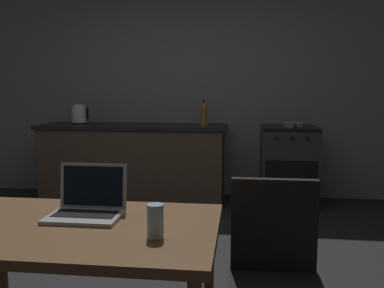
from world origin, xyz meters
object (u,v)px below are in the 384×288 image
(stove_oven, at_px, (288,165))
(drinking_glass, at_px, (155,221))
(electric_kettle, at_px, (79,115))
(laptop, at_px, (87,206))
(chair, at_px, (275,271))
(dining_table, at_px, (75,241))
(bottle, at_px, (204,114))
(frying_pan, at_px, (293,124))

(stove_oven, height_order, drinking_glass, stove_oven)
(drinking_glass, bearing_deg, electric_kettle, 116.81)
(stove_oven, xyz_separation_m, laptop, (-1.22, -2.86, 0.32))
(laptop, relative_size, drinking_glass, 2.40)
(chair, distance_m, laptop, 0.87)
(dining_table, bearing_deg, electric_kettle, 111.74)
(laptop, xyz_separation_m, bottle, (0.27, 2.81, 0.26))
(stove_oven, height_order, laptop, laptop)
(bottle, bearing_deg, stove_oven, 2.88)
(frying_pan, height_order, drinking_glass, frying_pan)
(bottle, bearing_deg, dining_table, -95.54)
(bottle, distance_m, frying_pan, 0.99)
(chair, bearing_deg, electric_kettle, 120.37)
(laptop, distance_m, drinking_glass, 0.43)
(dining_table, relative_size, drinking_glass, 9.15)
(laptop, xyz_separation_m, drinking_glass, (0.36, -0.23, 0.02))
(dining_table, xyz_separation_m, electric_kettle, (-1.19, 2.98, 0.35))
(bottle, relative_size, frying_pan, 0.70)
(frying_pan, distance_m, drinking_glass, 3.20)
(frying_pan, bearing_deg, chair, -98.29)
(chair, distance_m, frying_pan, 2.93)
(chair, bearing_deg, stove_oven, 77.85)
(electric_kettle, height_order, drinking_glass, electric_kettle)
(stove_oven, bearing_deg, electric_kettle, 179.94)
(stove_oven, bearing_deg, dining_table, -112.44)
(stove_oven, height_order, dining_table, stove_oven)
(bottle, height_order, frying_pan, bottle)
(stove_oven, distance_m, drinking_glass, 3.23)
(electric_kettle, relative_size, bottle, 0.79)
(laptop, xyz_separation_m, electric_kettle, (-1.20, 2.86, 0.23))
(bottle, bearing_deg, drinking_glass, -88.29)
(chair, bearing_deg, frying_pan, 77.02)
(frying_pan, relative_size, drinking_glass, 3.09)
(chair, relative_size, bottle, 3.09)
(electric_kettle, bearing_deg, dining_table, -68.26)
(stove_oven, bearing_deg, bottle, -177.12)
(dining_table, xyz_separation_m, bottle, (0.28, 2.93, 0.38))
(stove_oven, distance_m, bottle, 1.11)
(frying_pan, bearing_deg, drinking_glass, -106.25)
(chair, relative_size, frying_pan, 2.16)
(dining_table, distance_m, bottle, 2.97)
(stove_oven, relative_size, bottle, 3.05)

